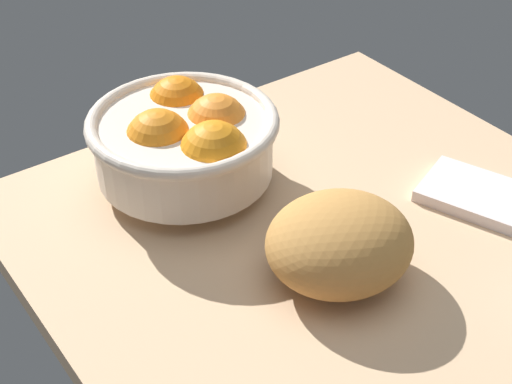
{
  "coord_description": "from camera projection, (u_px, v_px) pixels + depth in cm",
  "views": [
    {
      "loc": [
        -46.53,
        46.8,
        56.74
      ],
      "look_at": [
        9.27,
        6.72,
        5.0
      ],
      "focal_mm": 53.53,
      "sensor_mm": 36.0,
      "label": 1
    }
  ],
  "objects": [
    {
      "name": "bread_loaf",
      "position": [
        339.0,
        243.0,
        0.8
      ],
      "size": [
        17.67,
        18.71,
        9.23
      ],
      "primitive_type": "ellipsoid",
      "rotation": [
        0.0,
        0.0,
        4.48
      ],
      "color": "#BA813F",
      "rests_on": "ground"
    },
    {
      "name": "ground_plane",
      "position": [
        351.0,
        256.0,
        0.87
      ],
      "size": [
        71.88,
        66.34,
        3.0
      ],
      "primitive_type": "cube",
      "color": "#D6AE84"
    },
    {
      "name": "napkin_folded",
      "position": [
        486.0,
        198.0,
        0.92
      ],
      "size": [
        17.49,
        14.1,
        1.5
      ],
      "primitive_type": "cube",
      "rotation": [
        0.0,
        0.0,
        0.37
      ],
      "color": "silver",
      "rests_on": "ground"
    },
    {
      "name": "fruit_bowl",
      "position": [
        187.0,
        140.0,
        0.92
      ],
      "size": [
        23.15,
        23.15,
        11.67
      ],
      "color": "beige",
      "rests_on": "ground"
    }
  ]
}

